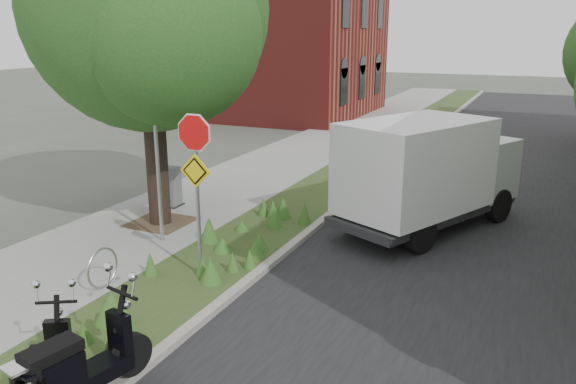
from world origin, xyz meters
name	(u,v)px	position (x,y,z in m)	size (l,w,h in m)	color
ground	(251,308)	(0.00, 0.00, 0.00)	(120.00, 120.00, 0.00)	#4C5147
sidewalk_near	(279,163)	(-4.25, 10.00, 0.06)	(3.50, 60.00, 0.12)	gray
verge	(352,171)	(-1.50, 10.00, 0.06)	(2.00, 60.00, 0.12)	#33451D
kerb_near	(381,174)	(-0.50, 10.00, 0.07)	(0.20, 60.00, 0.13)	#9E9991
road	(492,187)	(3.00, 10.00, 0.01)	(7.00, 60.00, 0.01)	black
street_tree_main	(147,22)	(-4.08, 2.86, 4.80)	(6.21, 5.54, 7.66)	black
bare_post	(157,152)	(-3.20, 1.80, 2.12)	(0.08, 0.08, 4.00)	#A5A8AD
bike_hoop	(102,268)	(-2.70, -0.60, 0.50)	(0.06, 0.78, 0.77)	#A5A8AD
sign_assembly	(195,162)	(-1.40, 0.58, 2.33)	(0.94, 0.08, 3.22)	#A5A8AD
brick_building	(286,39)	(-9.50, 22.00, 4.21)	(9.40, 10.40, 8.30)	maroon
scooter_near	(44,382)	(-0.88, -3.59, 0.53)	(1.03, 1.59, 0.84)	black
scooter_far	(69,376)	(-0.65, -3.42, 0.58)	(0.69, 1.98, 0.95)	black
box_truck	(428,169)	(1.87, 5.37, 1.49)	(3.85, 5.38, 2.28)	#262628
utility_cabinet	(166,187)	(-4.72, 4.04, 0.62)	(0.80, 0.54, 1.05)	#262628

